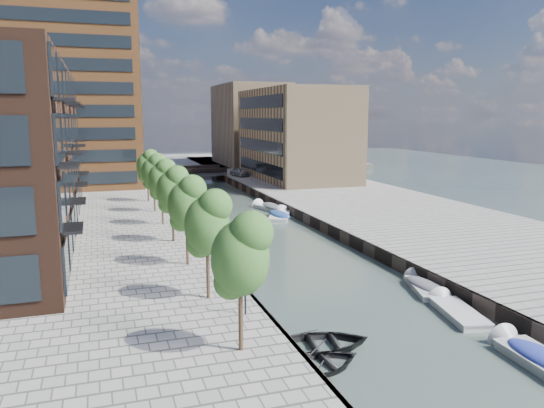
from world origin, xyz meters
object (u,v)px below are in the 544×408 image
tree_6 (147,165)px  sloop_2 (208,241)px  car (240,172)px  tree_2 (186,202)px  sloop_3 (219,244)px  sloop_1 (320,349)px  tree_1 (207,221)px  tree_3 (172,188)px  motorboat_0 (538,359)px  motorboat_4 (269,207)px  motorboat_3 (280,216)px  tree_4 (161,178)px  motorboat_1 (423,286)px  sloop_0 (315,370)px  tree_0 (240,253)px  bridge (185,173)px  tree_5 (153,171)px  sloop_4 (180,204)px  motorboat_2 (454,311)px

tree_6 → sloop_2: (3.48, -17.63, -5.31)m
car → tree_2: bearing=-125.9°
sloop_3 → sloop_1: bearing=173.6°
sloop_3 → tree_1: bearing=159.0°
tree_3 → motorboat_0: bearing=-62.4°
tree_3 → motorboat_4: tree_3 is taller
motorboat_3 → car: size_ratio=1.44×
tree_4 → motorboat_1: tree_4 is taller
sloop_2 → car: bearing=-15.2°
tree_2 → motorboat_3: 22.85m
sloop_0 → motorboat_0: motorboat_0 is taller
sloop_1 → car: 63.59m
sloop_1 → car: bearing=-5.3°
tree_3 → motorboat_0: 28.10m
tree_6 → motorboat_4: 15.03m
tree_0 → motorboat_3: 35.02m
tree_1 → tree_3: size_ratio=1.00×
tree_1 → tree_6: bearing=90.0°
motorboat_0 → motorboat_3: bearing=89.8°
bridge → tree_3: bearing=-100.3°
tree_3 → sloop_1: bearing=-78.3°
tree_3 → sloop_2: tree_3 is taller
bridge → sloop_0: (-5.40, -68.91, -1.39)m
bridge → motorboat_1: size_ratio=2.65×
tree_2 → sloop_1: size_ratio=1.21×
motorboat_0 → tree_3: bearing=117.6°
tree_3 → tree_6: size_ratio=1.00×
tree_1 → sloop_2: size_ratio=1.19×
tree_5 → car: 33.05m
tree_0 → motorboat_0: bearing=-15.2°
sloop_0 → motorboat_4: 40.00m
tree_0 → tree_4: same height
bridge → sloop_4: size_ratio=3.06×
sloop_3 → car: size_ratio=1.21×
sloop_0 → sloop_3: (1.02, 23.78, 0.00)m
sloop_0 → sloop_2: bearing=-9.2°
tree_0 → motorboat_4: size_ratio=1.07×
sloop_3 → motorboat_4: motorboat_4 is taller
bridge → car: car is taller
tree_1 → motorboat_3: 28.73m
sloop_4 → motorboat_1: size_ratio=0.87×
tree_5 → tree_6: (0.00, 7.00, 0.00)m
sloop_3 → motorboat_1: (9.81, -15.85, 0.19)m
sloop_0 → tree_5: bearing=-3.5°
motorboat_2 → car: 60.47m
sloop_4 → motorboat_0: size_ratio=0.78×
sloop_2 → tree_6: bearing=14.8°
tree_2 → tree_5: bearing=90.0°
tree_6 → sloop_1: 41.57m
tree_2 → sloop_2: tree_2 is taller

